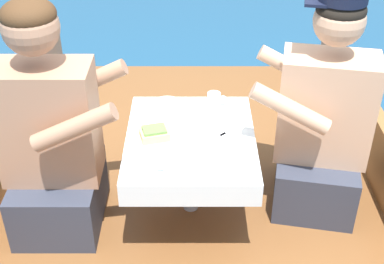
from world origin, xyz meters
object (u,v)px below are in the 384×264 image
Objects in this scene: coffee_cup_port at (192,114)px; tin_can at (181,153)px; person_port at (53,141)px; person_starboard at (323,124)px; coffee_cup_starboard at (151,165)px; sandwich at (156,133)px; coffee_cup_center at (216,99)px.

coffee_cup_port is 0.29m from tin_can.
person_port is 1.16m from person_starboard.
tin_can is at bearing 37.87° from coffee_cup_starboard.
person_port is at bearing -173.64° from sandwich.
sandwich is 0.22m from coffee_cup_port.
sandwich is (-0.73, -0.10, 0.02)m from person_starboard.
tin_can is at bearing -51.53° from sandwich.
tin_can is at bearing 31.83° from person_starboard.
person_port is 11.36× the size of coffee_cup_starboard.
coffee_cup_port is 0.41m from coffee_cup_starboard.
coffee_cup_center is at bearing 47.22° from sandwich.
coffee_cup_center is 1.35× the size of tin_can.
person_port reaches higher than sandwich.
sandwich is 0.18m from tin_can.
tin_can is at bearing -110.01° from coffee_cup_center.
person_port reaches higher than coffee_cup_starboard.
person_starboard is at bearing 7.86° from sandwich.
person_port is 0.61m from coffee_cup_port.
coffee_cup_center is (0.27, 0.51, 0.00)m from coffee_cup_starboard.
person_starboard reaches higher than coffee_cup_port.
sandwich is 1.52× the size of coffee_cup_center.
coffee_cup_starboard is (-0.73, -0.33, 0.02)m from person_starboard.
coffee_cup_port is at bearing 67.87° from coffee_cup_starboard.
coffee_cup_port reaches higher than sandwich.
person_starboard is 7.50× the size of sandwich.
person_starboard is 0.66m from tin_can.
sandwich is 2.06× the size of tin_can.
sandwich is at bearing 88.80° from coffee_cup_starboard.
person_port reaches higher than tin_can.
coffee_cup_center is at bearing 69.99° from tin_can.
person_port is 0.76m from coffee_cup_center.
coffee_cup_center reaches higher than tin_can.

